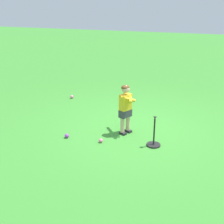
# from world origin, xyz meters

# --- Properties ---
(ground_plane) EXTENTS (40.00, 40.00, 0.00)m
(ground_plane) POSITION_xyz_m (0.00, 0.00, 0.00)
(ground_plane) COLOR #38842D
(child_batter) EXTENTS (0.55, 0.42, 1.08)m
(child_batter) POSITION_xyz_m (-0.30, 0.17, 0.65)
(child_batter) COLOR #232328
(child_batter) RESTS_ON ground
(play_ball_far_left) EXTENTS (0.09, 0.09, 0.09)m
(play_ball_far_left) POSITION_xyz_m (-0.94, 1.26, 0.05)
(play_ball_far_left) COLOR purple
(play_ball_far_left) RESTS_ON ground
(play_ball_behind_batter) EXTENTS (0.08, 0.08, 0.08)m
(play_ball_behind_batter) POSITION_xyz_m (-0.90, 0.50, 0.04)
(play_ball_behind_batter) COLOR pink
(play_ball_behind_batter) RESTS_ON ground
(play_ball_by_bucket) EXTENTS (0.10, 0.10, 0.10)m
(play_ball_by_bucket) POSITION_xyz_m (1.45, 2.33, 0.05)
(play_ball_by_bucket) COLOR pink
(play_ball_by_bucket) RESTS_ON ground
(batting_tee) EXTENTS (0.28, 0.28, 0.62)m
(batting_tee) POSITION_xyz_m (-0.68, -0.54, 0.10)
(batting_tee) COLOR black
(batting_tee) RESTS_ON ground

